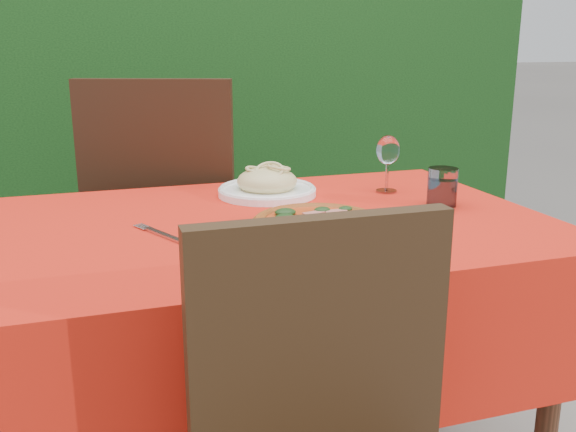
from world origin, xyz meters
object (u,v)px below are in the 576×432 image
object	(u,v)px
pasta_plate	(267,185)
wine_glass	(388,153)
pizza_plate	(317,228)
water_glass	(442,189)
chair_far	(167,215)
fork	(165,235)

from	to	relation	value
pasta_plate	wine_glass	xyz separation A→B (m)	(0.32, -0.07, 0.08)
pizza_plate	water_glass	bearing A→B (deg)	23.30
chair_far	pasta_plate	world-z (taller)	chair_far
pasta_plate	pizza_plate	bearing A→B (deg)	-91.78
chair_far	pizza_plate	size ratio (longest dim) A/B	3.35
chair_far	wine_glass	bearing A→B (deg)	156.46
pizza_plate	fork	world-z (taller)	pizza_plate
fork	pasta_plate	bearing A→B (deg)	18.50
pasta_plate	water_glass	world-z (taller)	water_glass
chair_far	pizza_plate	distance (m)	0.90
chair_far	pasta_plate	size ratio (longest dim) A/B	3.98
chair_far	fork	distance (m)	0.76
wine_glass	pasta_plate	bearing A→B (deg)	168.37
pasta_plate	fork	xyz separation A→B (m)	(-0.31, -0.30, -0.02)
chair_far	fork	xyz separation A→B (m)	(-0.10, -0.74, 0.15)
pasta_plate	fork	world-z (taller)	pasta_plate
pizza_plate	water_glass	distance (m)	0.43
water_glass	fork	xyz separation A→B (m)	(-0.69, -0.05, -0.04)
pasta_plate	fork	bearing A→B (deg)	-136.47
pizza_plate	pasta_plate	world-z (taller)	pasta_plate
pizza_plate	pasta_plate	bearing A→B (deg)	88.22
water_glass	fork	bearing A→B (deg)	-175.99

